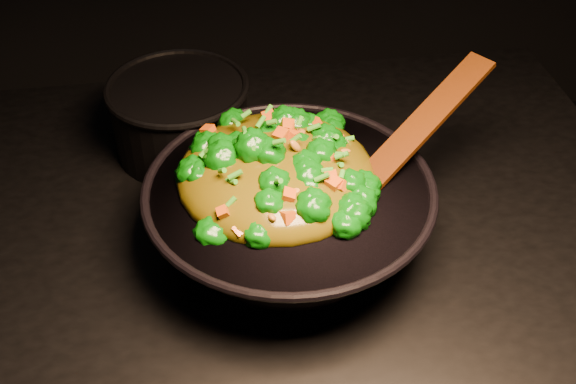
{
  "coord_description": "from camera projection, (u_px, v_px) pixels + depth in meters",
  "views": [
    {
      "loc": [
        -0.04,
        -0.69,
        1.59
      ],
      "look_at": [
        0.06,
        0.0,
        0.99
      ],
      "focal_mm": 45.0,
      "sensor_mm": 36.0,
      "label": 1
    }
  ],
  "objects": [
    {
      "name": "spatula",
      "position": [
        421.0,
        125.0,
        0.94
      ],
      "size": [
        0.23,
        0.17,
        0.11
      ],
      "primitive_type": "cube",
      "rotation": [
        0.0,
        -0.38,
        0.59
      ],
      "color": "#331007",
      "rests_on": "wok"
    },
    {
      "name": "stir_fry",
      "position": [
        276.0,
        150.0,
        0.9
      ],
      "size": [
        0.29,
        0.29,
        0.09
      ],
      "primitive_type": null,
      "rotation": [
        0.0,
        0.0,
        -0.12
      ],
      "color": "#095E06",
      "rests_on": "wok"
    },
    {
      "name": "wok",
      "position": [
        289.0,
        218.0,
        0.94
      ],
      "size": [
        0.45,
        0.45,
        0.1
      ],
      "primitive_type": null,
      "rotation": [
        0.0,
        0.0,
        -0.3
      ],
      "color": "black",
      "rests_on": "stovetop"
    },
    {
      "name": "back_pot",
      "position": [
        180.0,
        117.0,
        1.1
      ],
      "size": [
        0.27,
        0.27,
        0.12
      ],
      "primitive_type": "cylinder",
      "rotation": [
        0.0,
        0.0,
        0.4
      ],
      "color": "black",
      "rests_on": "stovetop"
    }
  ]
}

